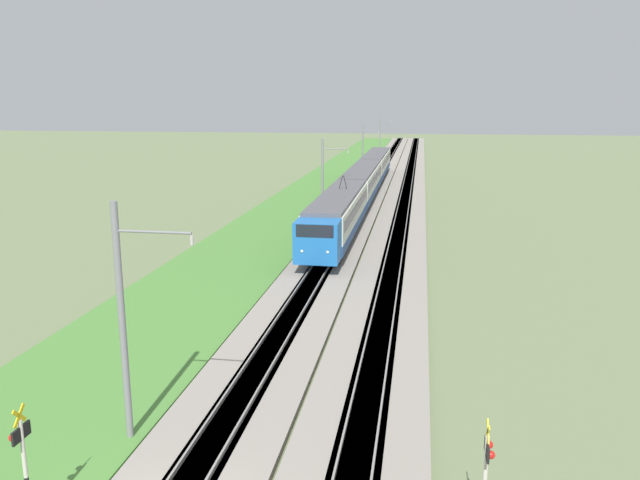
# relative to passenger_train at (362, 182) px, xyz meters

# --- Properties ---
(ballast_main) EXTENTS (240.00, 4.40, 0.30)m
(ballast_main) POSITION_rel_passenger_train_xyz_m (-3.72, 0.00, -2.13)
(ballast_main) COLOR gray
(ballast_main) RESTS_ON ground
(ballast_adjacent) EXTENTS (240.00, 4.40, 0.30)m
(ballast_adjacent) POSITION_rel_passenger_train_xyz_m (-3.72, -4.56, -2.13)
(ballast_adjacent) COLOR gray
(ballast_adjacent) RESTS_ON ground
(track_main) EXTENTS (240.00, 1.57, 0.45)m
(track_main) POSITION_rel_passenger_train_xyz_m (-3.72, 0.00, -2.12)
(track_main) COLOR #4C4238
(track_main) RESTS_ON ground
(track_adjacent) EXTENTS (240.00, 1.57, 0.45)m
(track_adjacent) POSITION_rel_passenger_train_xyz_m (-3.72, -4.56, -2.12)
(track_adjacent) COLOR #4C4238
(track_adjacent) RESTS_ON ground
(grass_verge) EXTENTS (240.00, 8.15, 0.12)m
(grass_verge) POSITION_rel_passenger_train_xyz_m (-3.72, 6.48, -2.22)
(grass_verge) COLOR #4C8438
(grass_verge) RESTS_ON ground
(passenger_train) EXTENTS (60.71, 2.89, 4.90)m
(passenger_train) POSITION_rel_passenger_train_xyz_m (0.00, 0.00, 0.00)
(passenger_train) COLOR blue
(passenger_train) RESTS_ON ground
(crossing_signal_near) EXTENTS (0.70, 0.23, 3.45)m
(crossing_signal_near) POSITION_rel_passenger_train_xyz_m (-54.00, 3.41, -0.18)
(crossing_signal_near) COLOR beige
(crossing_signal_near) RESTS_ON ground
(crossing_signal_far) EXTENTS (0.70, 0.23, 3.39)m
(crossing_signal_far) POSITION_rel_passenger_train_xyz_m (-52.81, -7.96, -0.22)
(crossing_signal_far) COLOR beige
(crossing_signal_far) RESTS_ON ground
(catenary_mast_near) EXTENTS (0.22, 2.56, 7.85)m
(catenary_mast_near) POSITION_rel_passenger_train_xyz_m (-49.48, 2.81, 1.78)
(catenary_mast_near) COLOR slate
(catenary_mast_near) RESTS_ON ground
(catenary_mast_mid) EXTENTS (0.22, 2.56, 7.36)m
(catenary_mast_mid) POSITION_rel_passenger_train_xyz_m (-9.51, 2.80, 1.53)
(catenary_mast_mid) COLOR slate
(catenary_mast_mid) RESTS_ON ground
(catenary_mast_far) EXTENTS (0.22, 2.56, 7.14)m
(catenary_mast_far) POSITION_rel_passenger_train_xyz_m (30.47, 2.80, 1.42)
(catenary_mast_far) COLOR slate
(catenary_mast_far) RESTS_ON ground
(catenary_mast_distant) EXTENTS (0.22, 2.56, 7.40)m
(catenary_mast_distant) POSITION_rel_passenger_train_xyz_m (70.44, 2.80, 1.55)
(catenary_mast_distant) COLOR slate
(catenary_mast_distant) RESTS_ON ground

